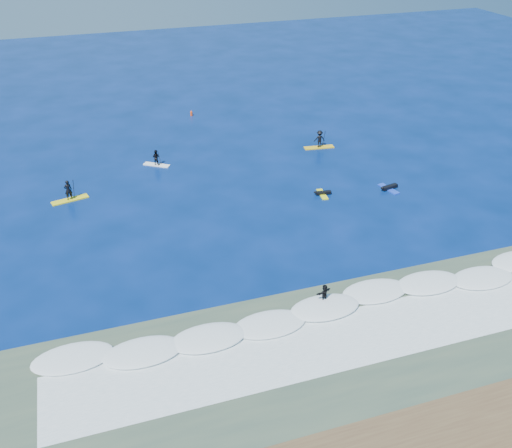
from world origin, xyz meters
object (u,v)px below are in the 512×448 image
object	(u,v)px
sup_paddler_center	(156,159)
wave_surfer	(324,294)
marker_buoy	(191,113)
prone_paddler_near	(322,193)
sup_paddler_left	(69,193)
prone_paddler_far	(389,188)
sup_paddler_right	(319,140)

from	to	relation	value
sup_paddler_center	wave_surfer	bearing A→B (deg)	-39.90
wave_surfer	marker_buoy	distance (m)	38.64
prone_paddler_near	wave_surfer	bearing A→B (deg)	163.47
sup_paddler_center	wave_surfer	world-z (taller)	sup_paddler_center
sup_paddler_left	marker_buoy	size ratio (longest dim) A/B	4.61
prone_paddler_far	wave_surfer	distance (m)	18.51
sup_paddler_center	marker_buoy	size ratio (longest dim) A/B	3.59
prone_paddler_near	marker_buoy	size ratio (longest dim) A/B	2.89
sup_paddler_left	prone_paddler_near	size ratio (longest dim) A/B	1.60
wave_surfer	marker_buoy	bearing A→B (deg)	72.03
wave_surfer	marker_buoy	xyz separation A→B (m)	(-0.31, 38.63, -0.48)
sup_paddler_left	sup_paddler_right	world-z (taller)	sup_paddler_left
sup_paddler_right	prone_paddler_far	size ratio (longest dim) A/B	1.34
wave_surfer	prone_paddler_far	bearing A→B (deg)	28.59
prone_paddler_near	wave_surfer	xyz separation A→B (m)	(-6.36, -14.47, 0.65)
sup_paddler_left	sup_paddler_right	size ratio (longest dim) A/B	1.01
sup_paddler_center	sup_paddler_right	xyz separation A→B (m)	(17.28, -0.97, 0.17)
sup_paddler_center	prone_paddler_far	world-z (taller)	sup_paddler_center
sup_paddler_center	marker_buoy	bearing A→B (deg)	98.67
sup_paddler_left	sup_paddler_center	world-z (taller)	sup_paddler_left
sup_paddler_left	prone_paddler_far	bearing A→B (deg)	-27.65
sup_paddler_left	prone_paddler_far	world-z (taller)	sup_paddler_left
sup_paddler_center	prone_paddler_far	xyz separation A→B (m)	(19.44, -12.00, -0.54)
sup_paddler_right	marker_buoy	distance (m)	17.72
prone_paddler_near	marker_buoy	bearing A→B (deg)	22.63
prone_paddler_far	wave_surfer	world-z (taller)	wave_surfer
sup_paddler_center	prone_paddler_far	distance (m)	22.85
marker_buoy	prone_paddler_near	bearing A→B (deg)	-74.57
prone_paddler_near	wave_surfer	world-z (taller)	wave_surfer
sup_paddler_center	marker_buoy	xyz separation A→B (m)	(6.52, 13.10, -0.39)
sup_paddler_left	marker_buoy	distance (m)	23.57
sup_paddler_right	prone_paddler_far	world-z (taller)	sup_paddler_right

